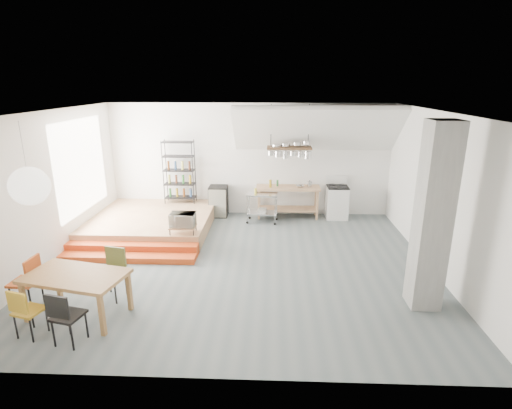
{
  "coord_description": "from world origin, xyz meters",
  "views": [
    {
      "loc": [
        0.64,
        -7.83,
        3.75
      ],
      "look_at": [
        0.29,
        0.8,
        1.09
      ],
      "focal_mm": 28.0,
      "sensor_mm": 36.0,
      "label": 1
    }
  ],
  "objects_px": {
    "stove": "(337,202)",
    "mini_fridge": "(219,201)",
    "rolling_cart": "(262,204)",
    "dining_table": "(76,279)"
  },
  "relations": [
    {
      "from": "dining_table",
      "to": "stove",
      "type": "bearing_deg",
      "value": 58.68
    },
    {
      "from": "dining_table",
      "to": "mini_fridge",
      "type": "xyz_separation_m",
      "value": [
        1.64,
        5.3,
        -0.23
      ]
    },
    {
      "from": "rolling_cart",
      "to": "mini_fridge",
      "type": "relative_size",
      "value": 0.99
    },
    {
      "from": "stove",
      "to": "rolling_cart",
      "type": "distance_m",
      "value": 2.17
    },
    {
      "from": "stove",
      "to": "dining_table",
      "type": "relative_size",
      "value": 0.67
    },
    {
      "from": "stove",
      "to": "mini_fridge",
      "type": "xyz_separation_m",
      "value": [
        -3.4,
        0.04,
        -0.04
      ]
    },
    {
      "from": "stove",
      "to": "mini_fridge",
      "type": "height_order",
      "value": "stove"
    },
    {
      "from": "stove",
      "to": "dining_table",
      "type": "distance_m",
      "value": 7.29
    },
    {
      "from": "stove",
      "to": "dining_table",
      "type": "bearing_deg",
      "value": -133.8
    },
    {
      "from": "stove",
      "to": "rolling_cart",
      "type": "relative_size",
      "value": 1.34
    }
  ]
}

